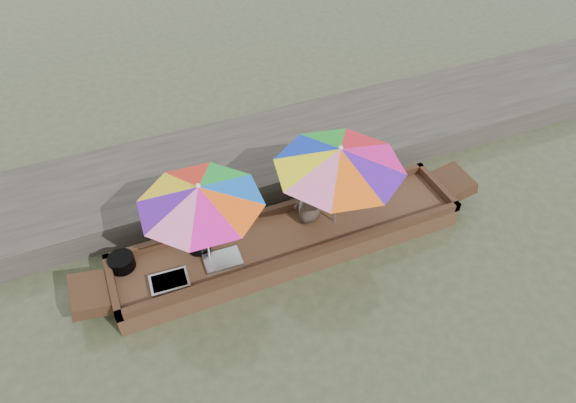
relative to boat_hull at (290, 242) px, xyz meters
name	(u,v)px	position (x,y,z in m)	size (l,w,h in m)	color
water	(290,249)	(0.00, 0.00, -0.17)	(80.00, 80.00, 0.00)	#323A25
dock	(245,160)	(0.00, 2.20, 0.08)	(22.00, 2.20, 0.50)	#2D2B26
boat_hull	(290,242)	(0.00, 0.00, 0.00)	(5.70, 1.20, 0.35)	#3E2618
cooking_pot	(122,262)	(-2.60, 0.38, 0.28)	(0.39, 0.39, 0.21)	black
tray_crayfish	(170,282)	(-2.02, -0.22, 0.22)	(0.56, 0.39, 0.09)	silver
tray_scallop	(223,260)	(-1.17, -0.11, 0.21)	(0.56, 0.39, 0.06)	silver
charcoal_grill	(199,244)	(-1.43, 0.29, 0.26)	(0.37, 0.37, 0.17)	black
supply_bag	(307,203)	(0.50, 0.45, 0.30)	(0.28, 0.22, 0.26)	silver
vendor	(309,195)	(0.42, 0.22, 0.71)	(0.52, 0.34, 1.06)	#362B24
umbrella_bow	(204,225)	(-1.34, 0.00, 0.95)	(1.80, 1.80, 1.55)	green
umbrella_stern	(337,186)	(0.79, 0.00, 0.95)	(2.02, 2.02, 1.55)	red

